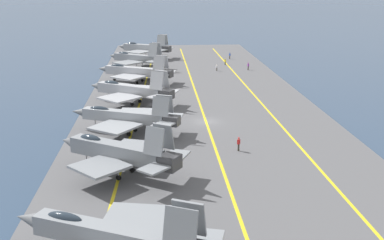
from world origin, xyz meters
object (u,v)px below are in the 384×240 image
object	(u,v)px
parked_jet_second	(114,237)
parked_jet_sixth	(136,71)
parked_jet_seventh	(137,58)
crew_blue_vest	(230,55)
parked_jet_fourth	(126,117)
crew_red_vest	(239,143)
parked_jet_third	(118,152)
parked_jet_fifth	(131,90)
crew_purple_vest	(248,66)
parked_jet_eighth	(145,48)
crew_white_vest	(217,67)
crew_yellow_vest	(225,61)

from	to	relation	value
parked_jet_second	parked_jet_sixth	world-z (taller)	parked_jet_second
parked_jet_seventh	crew_blue_vest	world-z (taller)	parked_jet_seventh
parked_jet_second	crew_blue_vest	world-z (taller)	parked_jet_second
parked_jet_fourth	parked_jet_sixth	world-z (taller)	parked_jet_sixth
crew_red_vest	parked_jet_second	bearing A→B (deg)	150.99
parked_jet_third	parked_jet_fifth	distance (m)	31.89
parked_jet_third	parked_jet_fourth	distance (m)	15.06
crew_red_vest	parked_jet_third	bearing A→B (deg)	114.67
parked_jet_sixth	crew_purple_vest	size ratio (longest dim) A/B	9.25
parked_jet_eighth	crew_purple_vest	world-z (taller)	parked_jet_eighth
parked_jet_sixth	crew_white_vest	world-z (taller)	parked_jet_sixth
parked_jet_sixth	crew_red_vest	bearing A→B (deg)	-161.16
parked_jet_second	parked_jet_seventh	world-z (taller)	parked_jet_seventh
parked_jet_fifth	parked_jet_sixth	size ratio (longest dim) A/B	0.96
crew_red_vest	crew_blue_vest	distance (m)	73.21
parked_jet_second	crew_purple_vest	bearing A→B (deg)	-17.48
parked_jet_seventh	crew_red_vest	bearing A→B (deg)	-165.77
crew_blue_vest	parked_jet_seventh	bearing A→B (deg)	117.16
parked_jet_fifth	crew_blue_vest	size ratio (longest dim) A/B	9.18
parked_jet_sixth	crew_purple_vest	xyz separation A→B (m)	(12.38, -26.41, -1.35)
parked_jet_second	parked_jet_fifth	size ratio (longest dim) A/B	1.04
crew_blue_vest	parked_jet_eighth	bearing A→B (deg)	80.40
parked_jet_seventh	crew_white_vest	distance (m)	19.73
parked_jet_fifth	crew_yellow_vest	xyz separation A→B (m)	(38.24, -21.90, -1.57)
parked_jet_fourth	parked_jet_fifth	distance (m)	16.83
parked_jet_third	parked_jet_sixth	bearing A→B (deg)	0.10
parked_jet_fourth	parked_jet_seventh	world-z (taller)	parked_jet_seventh
parked_jet_third	parked_jet_seventh	size ratio (longest dim) A/B	1.01
parked_jet_seventh	parked_jet_third	bearing A→B (deg)	-179.59
parked_jet_eighth	crew_purple_vest	bearing A→B (deg)	-129.50
parked_jet_fifth	crew_red_vest	distance (m)	29.20
parked_jet_third	parked_jet_fifth	size ratio (longest dim) A/B	0.94
parked_jet_seventh	crew_blue_vest	distance (m)	27.94
parked_jet_third	crew_white_vest	bearing A→B (deg)	-16.74
parked_jet_second	parked_jet_sixth	bearing A→B (deg)	0.91
parked_jet_third	parked_jet_sixth	size ratio (longest dim) A/B	0.90
parked_jet_third	crew_white_vest	xyz separation A→B (m)	(62.07, -18.66, -1.88)
crew_yellow_vest	crew_blue_vest	world-z (taller)	crew_blue_vest
parked_jet_eighth	crew_red_vest	xyz separation A→B (m)	(-76.49, -13.57, -1.71)
parked_jet_second	crew_yellow_vest	size ratio (longest dim) A/B	10.40
crew_white_vest	parked_jet_eighth	bearing A→B (deg)	39.64
parked_jet_seventh	crew_red_vest	xyz separation A→B (m)	(-59.84, -15.17, -1.53)
parked_jet_fifth	crew_red_vest	world-z (taller)	parked_jet_fifth
parked_jet_sixth	crew_white_vest	size ratio (longest dim) A/B	10.47
crew_purple_vest	parked_jet_sixth	bearing A→B (deg)	115.12
parked_jet_fourth	crew_purple_vest	distance (m)	54.24
crew_white_vest	parked_jet_second	bearing A→B (deg)	167.55
parked_jet_second	parked_jet_sixth	xyz separation A→B (m)	(68.06, 1.08, -0.09)
parked_jet_second	crew_purple_vest	distance (m)	84.35
crew_red_vest	crew_blue_vest	xyz separation A→B (m)	(72.57, -9.65, -0.03)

